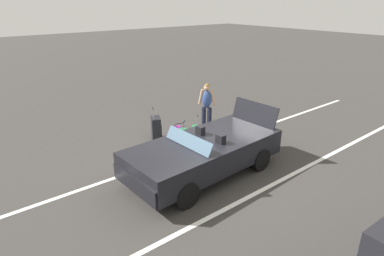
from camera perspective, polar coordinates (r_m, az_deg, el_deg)
The scene contains 9 objects.
ground_plane at distance 8.52m, azimuth 2.07°, elevation -8.01°, with size 80.00×80.00×0.00m, color #383533.
lot_line_near at distance 9.38m, azimuth -2.84°, elevation -5.08°, with size 18.00×0.12×0.01m, color silver.
lot_line_mid at distance 7.64m, azimuth 9.38°, elevation -12.19°, with size 18.00×0.12×0.01m, color silver.
convertible_car at distance 8.12m, azimuth 1.09°, elevation -4.84°, with size 4.21×1.98×1.53m.
suitcase_large_black at distance 10.45m, azimuth -6.32°, elevation -0.05°, with size 0.46×0.55×1.06m.
suitcase_medium_bright at distance 9.70m, azimuth -1.79°, elevation -2.06°, with size 0.47×0.43×0.90m.
suitcase_small_carryon at distance 10.27m, azimuth 0.67°, elevation -1.00°, with size 0.35×0.39×0.86m.
duffel_bag at distance 10.81m, azimuth -2.15°, elevation -0.38°, with size 0.41×0.67×0.34m.
traveler_person at distance 10.92m, azimuth 2.61°, elevation 4.14°, with size 0.44×0.53×1.65m.
Camera 1 is at (4.83, 5.60, 4.23)m, focal length 30.30 mm.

